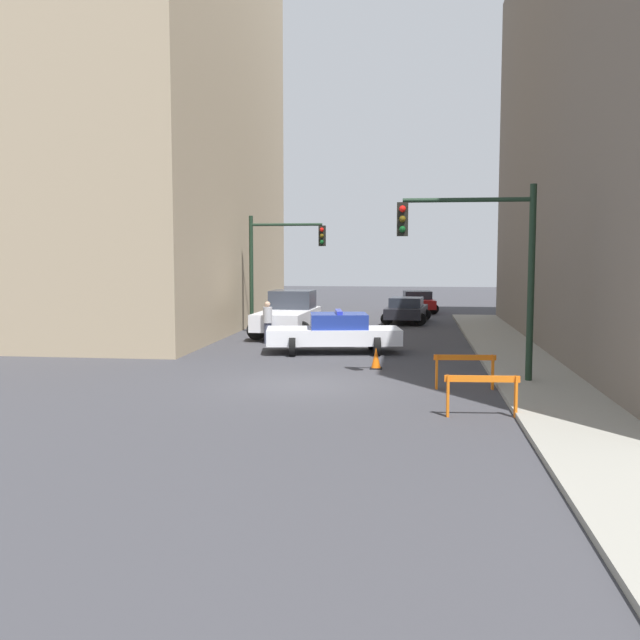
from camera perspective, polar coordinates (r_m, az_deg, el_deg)
The scene contains 13 objects.
ground_plane at distance 19.13m, azimuth -1.10°, elevation -5.21°, with size 120.00×120.00×0.00m, color #38383D.
sidewalk_right at distance 19.21m, azimuth 17.59°, elevation -5.23°, with size 2.40×44.00×0.12m.
building_corner_left at distance 36.78m, azimuth -17.37°, elevation 18.16°, with size 14.00×20.00×23.68m.
traffic_light_near at distance 19.51m, azimuth 13.18°, elevation 5.28°, with size 3.64×0.35×5.20m.
traffic_light_far at distance 31.84m, azimuth -3.60°, elevation 5.09°, with size 3.44×0.35×5.20m.
police_car at distance 25.26m, azimuth 1.19°, elevation -1.00°, with size 4.94×2.85×1.52m.
white_truck at distance 30.83m, azimuth -2.52°, elevation 0.46°, with size 2.78×5.47×1.90m.
parked_car_near at distance 36.67m, azimuth 6.94°, elevation 0.83°, with size 2.56×4.46×1.31m.
parked_car_mid at distance 43.43m, azimuth 7.77°, elevation 1.50°, with size 2.56×4.46×1.31m.
pedestrian_crossing at distance 27.89m, azimuth -4.21°, elevation -0.14°, with size 0.45×0.45×1.66m.
barrier_front at distance 15.67m, azimuth 12.82°, elevation -5.38°, with size 1.60×0.27×0.90m.
barrier_mid at distance 18.79m, azimuth 11.50°, elevation -3.60°, with size 1.60×0.30×0.90m.
traffic_cone at distance 21.81m, azimuth 4.50°, elevation -3.09°, with size 0.36×0.36×0.66m.
Camera 1 is at (2.82, -18.61, 3.47)m, focal length 40.00 mm.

